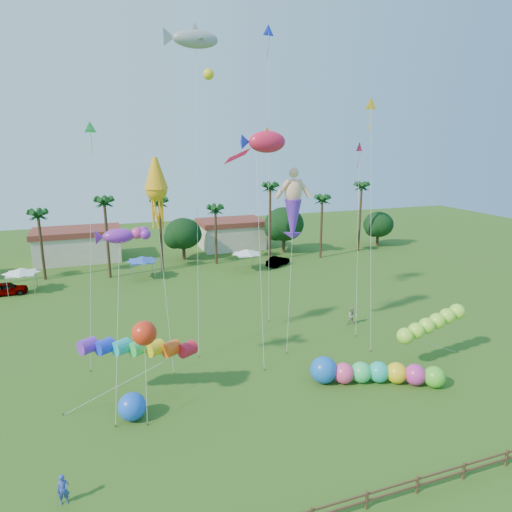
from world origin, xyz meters
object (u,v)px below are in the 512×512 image
object	(u,v)px
car_b	(278,261)
spectator_b	(352,316)
car_a	(7,289)
spectator_a	(63,490)
caterpillar_inflatable	(371,373)
blue_ball	(132,407)

from	to	relation	value
car_b	spectator_b	bearing A→B (deg)	142.72
car_a	spectator_a	distance (m)	37.24
spectator_b	caterpillar_inflatable	distance (m)	11.17
car_b	spectator_a	distance (m)	46.23
car_b	spectator_a	world-z (taller)	spectator_a
spectator_a	car_b	bearing A→B (deg)	52.48
caterpillar_inflatable	blue_ball	distance (m)	17.19
spectator_b	car_a	bearing A→B (deg)	162.79
car_a	blue_ball	size ratio (longest dim) A/B	2.45
spectator_a	spectator_b	bearing A→B (deg)	28.64
car_a	spectator_b	distance (m)	39.59
car_a	spectator_b	bearing A→B (deg)	-122.83
car_a	spectator_a	xyz separation A→B (m)	(7.71, -36.43, 0.04)
car_b	spectator_a	bearing A→B (deg)	110.64
car_a	car_b	distance (m)	34.75
car_b	caterpillar_inflatable	size ratio (longest dim) A/B	0.44
spectator_b	blue_ball	world-z (taller)	blue_ball
car_a	blue_ball	distance (m)	32.41
caterpillar_inflatable	spectator_a	bearing A→B (deg)	-143.55
caterpillar_inflatable	blue_ball	xyz separation A→B (m)	(-17.13, 1.35, 0.07)
car_b	spectator_b	distance (m)	22.56
car_a	blue_ball	xyz separation A→B (m)	(11.57, -30.28, 0.15)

